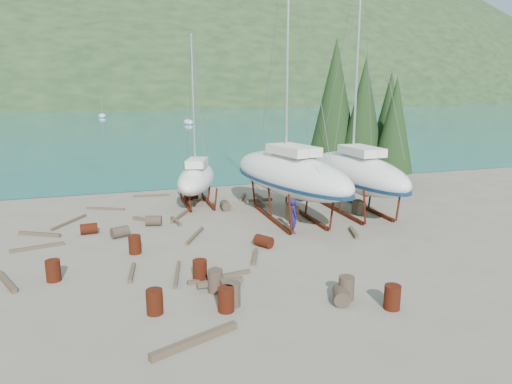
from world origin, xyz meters
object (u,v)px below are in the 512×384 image
object	(u,v)px
large_sailboat_near	(289,174)
large_sailboat_far	(356,172)
worker	(293,216)
small_sailboat_shore	(197,178)

from	to	relation	value
large_sailboat_near	large_sailboat_far	distance (m)	4.51
worker	large_sailboat_far	bearing A→B (deg)	-58.19
small_sailboat_shore	worker	bearing A→B (deg)	-43.01
small_sailboat_shore	large_sailboat_far	bearing A→B (deg)	-7.70
small_sailboat_shore	worker	size ratio (longest dim) A/B	5.78
large_sailboat_far	worker	xyz separation A→B (m)	(-5.30, -2.75, -1.62)
large_sailboat_near	small_sailboat_shore	bearing A→B (deg)	119.96
large_sailboat_far	worker	size ratio (longest dim) A/B	8.27
large_sailboat_near	large_sailboat_far	bearing A→B (deg)	-11.25
large_sailboat_near	worker	xyz separation A→B (m)	(-0.80, -2.64, -1.78)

